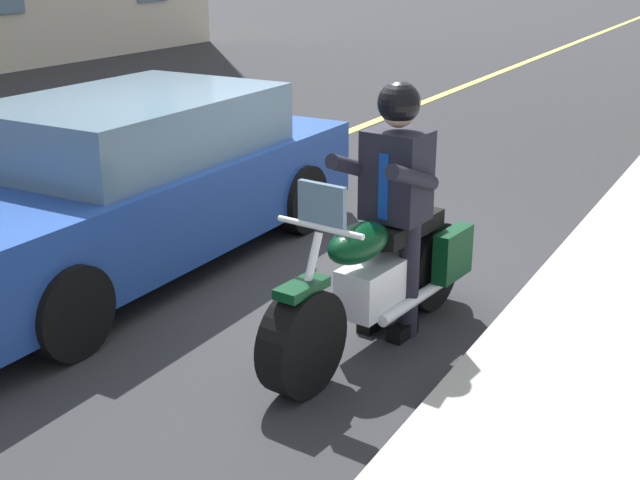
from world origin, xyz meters
The scene contains 5 objects.
ground_plane centered at (0.00, 0.00, 0.00)m, with size 80.00×80.00×0.00m, color #28282B.
lane_center_stripe centered at (0.00, -2.00, 0.01)m, with size 60.00×0.16×0.01m, color #E5DB4C.
motorcycle_main centered at (0.85, 1.31, 0.45)m, with size 2.22×0.73×1.26m.
rider_main centered at (0.66, 1.33, 1.04)m, with size 0.66×0.59×1.74m.
car_silver centered at (0.54, -1.17, 0.69)m, with size 4.60×1.92×1.40m.
Camera 1 is at (5.47, 3.52, 2.55)m, focal length 46.55 mm.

